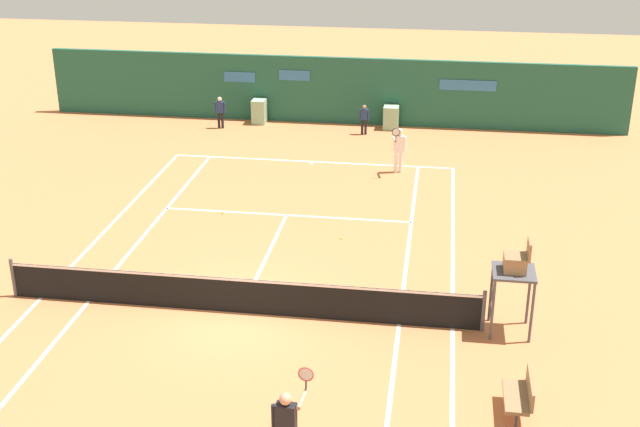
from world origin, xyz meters
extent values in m
plane|color=#C67042|center=(0.00, 0.00, 0.00)|extent=(80.00, 80.00, 0.00)
cube|color=white|center=(0.00, 11.70, 0.00)|extent=(10.60, 0.10, 0.01)
cube|color=white|center=(-5.30, 0.00, 0.00)|extent=(0.10, 23.40, 0.01)
cube|color=white|center=(-4.00, 0.00, 0.00)|extent=(0.10, 23.40, 0.01)
cube|color=white|center=(4.00, 0.00, 0.00)|extent=(0.10, 23.40, 0.01)
cube|color=white|center=(5.30, 0.00, 0.00)|extent=(0.10, 23.40, 0.01)
cube|color=white|center=(0.00, 6.40, 0.00)|extent=(8.00, 0.10, 0.01)
cube|color=white|center=(0.00, 3.20, 0.00)|extent=(0.10, 6.40, 0.01)
cube|color=white|center=(0.00, 11.55, 0.00)|extent=(0.10, 0.24, 0.01)
cylinder|color=#4C4C51|center=(-6.00, 0.00, 0.53)|extent=(0.10, 0.10, 1.07)
cylinder|color=#4C4C51|center=(6.00, 0.00, 0.53)|extent=(0.10, 0.10, 1.07)
cube|color=black|center=(0.00, 0.00, 0.47)|extent=(12.00, 0.03, 0.95)
cube|color=white|center=(0.00, 0.00, 0.92)|extent=(12.00, 0.04, 0.06)
cube|color=#1E5642|center=(0.00, 17.00, 1.44)|extent=(25.00, 0.24, 2.88)
cube|color=#2D6BA8|center=(5.79, 16.86, 1.90)|extent=(2.36, 0.02, 0.44)
cube|color=#2D6BA8|center=(-3.99, 16.86, 1.91)|extent=(1.38, 0.02, 0.44)
cube|color=#2D6BA8|center=(-1.58, 16.86, 2.06)|extent=(1.34, 0.02, 0.44)
cube|color=#8CB793|center=(-3.07, 16.45, 0.52)|extent=(0.58, 0.70, 1.04)
cube|color=#8CB793|center=(2.65, 16.45, 0.49)|extent=(0.63, 0.70, 0.99)
cylinder|color=#47474C|center=(6.18, -0.37, 0.78)|extent=(0.07, 0.07, 1.56)
cylinder|color=#47474C|center=(6.18, 0.53, 0.78)|extent=(0.07, 0.07, 1.56)
cylinder|color=#47474C|center=(7.08, -0.37, 0.78)|extent=(0.07, 0.07, 1.56)
cylinder|color=#47474C|center=(7.08, 0.53, 0.78)|extent=(0.07, 0.07, 1.56)
cylinder|color=#47474C|center=(6.18, 0.08, 0.47)|extent=(0.04, 0.81, 0.04)
cylinder|color=#47474C|center=(6.18, 0.08, 0.94)|extent=(0.04, 0.81, 0.04)
cube|color=#47474C|center=(6.63, 0.08, 1.59)|extent=(1.00, 1.00, 0.06)
cube|color=olive|center=(6.63, 0.08, 1.82)|extent=(0.52, 0.56, 0.40)
cube|color=olive|center=(6.92, 0.08, 2.20)|extent=(0.06, 0.56, 0.45)
cylinder|color=#38383D|center=(6.55, -3.80, 0.19)|extent=(0.06, 0.06, 0.38)
cylinder|color=#38383D|center=(6.55, -2.76, 0.19)|extent=(0.06, 0.06, 0.38)
cube|color=olive|center=(6.55, -3.28, 0.42)|extent=(0.48, 1.19, 0.08)
cube|color=olive|center=(6.82, -3.28, 0.67)|extent=(0.06, 1.19, 0.42)
cylinder|color=white|center=(3.39, 11.03, 0.41)|extent=(0.13, 0.13, 0.82)
cylinder|color=white|center=(3.21, 10.99, 0.41)|extent=(0.13, 0.13, 0.82)
cube|color=white|center=(3.30, 11.01, 1.11)|extent=(0.41, 0.29, 0.58)
sphere|color=beige|center=(3.30, 11.01, 1.51)|extent=(0.23, 0.23, 0.23)
cylinder|color=white|center=(3.30, 11.01, 1.59)|extent=(0.21, 0.21, 0.06)
cylinder|color=white|center=(3.52, 11.06, 1.07)|extent=(0.09, 0.09, 0.55)
cylinder|color=beige|center=(3.14, 10.69, 1.35)|extent=(0.21, 0.56, 0.09)
cylinder|color=black|center=(3.20, 10.42, 1.46)|extent=(0.03, 0.03, 0.22)
torus|color=black|center=(3.20, 10.42, 1.71)|extent=(0.30, 0.09, 0.30)
cylinder|color=silver|center=(3.20, 10.42, 1.71)|extent=(0.25, 0.06, 0.26)
cube|color=black|center=(2.24, -5.60, 1.13)|extent=(0.39, 0.24, 0.59)
sphere|color=tan|center=(2.24, -5.60, 1.54)|extent=(0.23, 0.23, 0.23)
cylinder|color=black|center=(2.01, -5.58, 1.09)|extent=(0.09, 0.09, 0.57)
cylinder|color=tan|center=(2.50, -5.34, 1.37)|extent=(0.14, 0.57, 0.09)
cylinder|color=black|center=(2.53, -5.06, 1.48)|extent=(0.03, 0.03, 0.22)
torus|color=#DB3838|center=(2.53, -5.06, 1.73)|extent=(0.30, 0.05, 0.30)
cylinder|color=silver|center=(2.53, -5.06, 1.73)|extent=(0.26, 0.03, 0.26)
cylinder|color=black|center=(1.67, 15.46, 0.32)|extent=(0.10, 0.10, 0.64)
cylinder|color=black|center=(1.52, 15.46, 0.32)|extent=(0.10, 0.10, 0.64)
cube|color=navy|center=(1.59, 15.46, 0.86)|extent=(0.29, 0.17, 0.45)
sphere|color=#8C664C|center=(1.59, 15.46, 1.18)|extent=(0.18, 0.18, 0.18)
cylinder|color=navy|center=(1.77, 15.45, 0.83)|extent=(0.07, 0.07, 0.43)
cylinder|color=navy|center=(1.42, 15.46, 0.83)|extent=(0.07, 0.07, 0.43)
cylinder|color=black|center=(-4.47, 15.46, 0.35)|extent=(0.11, 0.11, 0.69)
cylinder|color=black|center=(-4.62, 15.45, 0.35)|extent=(0.11, 0.11, 0.69)
cube|color=navy|center=(-4.54, 15.46, 0.93)|extent=(0.32, 0.20, 0.48)
sphere|color=beige|center=(-4.54, 15.46, 1.27)|extent=(0.19, 0.19, 0.19)
cylinder|color=navy|center=(-4.35, 15.47, 0.90)|extent=(0.07, 0.07, 0.47)
cylinder|color=navy|center=(-4.74, 15.44, 0.90)|extent=(0.07, 0.07, 0.47)
sphere|color=#CCE033|center=(1.98, 4.82, 0.03)|extent=(0.07, 0.07, 0.07)
sphere|color=#CCE033|center=(-3.84, 1.51, 0.03)|extent=(0.07, 0.07, 0.07)
sphere|color=#CCE033|center=(-2.07, 6.22, 0.03)|extent=(0.07, 0.07, 0.07)
camera|label=1|loc=(4.70, -17.92, 10.40)|focal=46.90mm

